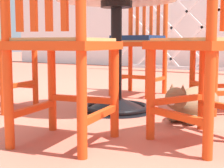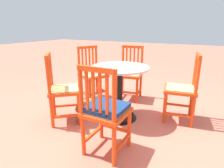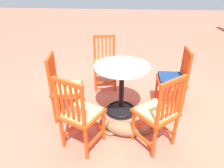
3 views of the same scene
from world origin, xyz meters
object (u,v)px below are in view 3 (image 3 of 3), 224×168
(cafe_table, at_px, (121,94))
(orange_chair_by_planter, at_px, (158,113))
(orange_chair_at_corner, at_px, (173,80))
(tabby_cat, at_px, (121,128))
(orange_chair_near_fence, at_px, (80,115))
(orange_chair_tucked_in, at_px, (65,89))
(orange_chair_facing_out, at_px, (105,64))

(cafe_table, distance_m, orange_chair_by_planter, 0.77)
(cafe_table, xyz_separation_m, orange_chair_at_corner, (-0.21, 0.74, 0.16))
(tabby_cat, bearing_deg, orange_chair_near_fence, -63.56)
(cafe_table, height_order, orange_chair_tucked_in, orange_chair_tucked_in)
(cafe_table, relative_size, orange_chair_at_corner, 0.83)
(cafe_table, distance_m, tabby_cat, 0.54)
(orange_chair_at_corner, xyz_separation_m, tabby_cat, (0.72, -0.72, -0.35))
(orange_chair_at_corner, bearing_deg, orange_chair_tucked_in, -75.39)
(orange_chair_tucked_in, relative_size, tabby_cat, 1.23)
(cafe_table, xyz_separation_m, orange_chair_tucked_in, (0.18, -0.76, 0.15))
(orange_chair_at_corner, distance_m, tabby_cat, 1.08)
(orange_chair_near_fence, bearing_deg, orange_chair_facing_out, 177.01)
(cafe_table, distance_m, orange_chair_tucked_in, 0.79)
(orange_chair_by_planter, bearing_deg, orange_chair_tucked_in, -110.41)
(cafe_table, height_order, orange_chair_at_corner, orange_chair_at_corner)
(cafe_table, height_order, orange_chair_facing_out, orange_chair_facing_out)
(orange_chair_near_fence, bearing_deg, orange_chair_by_planter, 97.05)
(cafe_table, relative_size, orange_chair_near_fence, 0.83)
(cafe_table, relative_size, orange_chair_by_planter, 0.83)
(orange_chair_at_corner, bearing_deg, orange_chair_facing_out, -116.61)
(orange_chair_by_planter, height_order, orange_chair_near_fence, same)
(orange_chair_by_planter, xyz_separation_m, orange_chair_at_corner, (-0.83, 0.31, 0.01))
(orange_chair_facing_out, bearing_deg, orange_chair_by_planter, 29.24)
(cafe_table, bearing_deg, tabby_cat, 2.73)
(cafe_table, distance_m, orange_chair_facing_out, 0.84)
(orange_chair_by_planter, relative_size, orange_chair_facing_out, 1.00)
(orange_chair_facing_out, distance_m, orange_chair_tucked_in, 1.02)
(cafe_table, xyz_separation_m, orange_chair_facing_out, (-0.75, -0.34, 0.15))
(orange_chair_by_planter, height_order, tabby_cat, orange_chair_by_planter)
(orange_chair_by_planter, distance_m, orange_chair_tucked_in, 1.27)
(tabby_cat, bearing_deg, orange_chair_tucked_in, -112.85)
(orange_chair_at_corner, relative_size, orange_chair_facing_out, 1.00)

